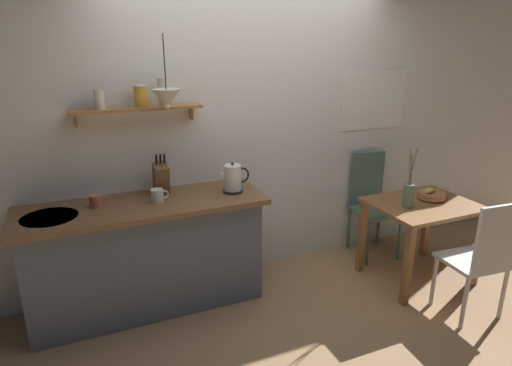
% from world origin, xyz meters
% --- Properties ---
extents(ground_plane, '(14.00, 14.00, 0.00)m').
position_xyz_m(ground_plane, '(0.00, 0.00, 0.00)').
color(ground_plane, '#A87F56').
extents(back_wall, '(6.80, 0.11, 2.70)m').
position_xyz_m(back_wall, '(0.20, 0.65, 1.35)').
color(back_wall, white).
rests_on(back_wall, ground_plane).
extents(kitchen_counter, '(1.83, 0.63, 0.89)m').
position_xyz_m(kitchen_counter, '(-1.00, 0.32, 0.45)').
color(kitchen_counter, slate).
rests_on(kitchen_counter, ground_plane).
extents(wall_shelf, '(0.96, 0.20, 0.34)m').
position_xyz_m(wall_shelf, '(-0.94, 0.49, 1.62)').
color(wall_shelf, '#9E6B3D').
extents(dining_table, '(0.87, 0.70, 0.72)m').
position_xyz_m(dining_table, '(1.28, -0.18, 0.59)').
color(dining_table, brown).
rests_on(dining_table, ground_plane).
extents(dining_chair_near, '(0.46, 0.42, 0.97)m').
position_xyz_m(dining_chair_near, '(1.27, -0.84, 0.53)').
color(dining_chair_near, silver).
rests_on(dining_chair_near, ground_plane).
extents(dining_chair_far, '(0.45, 0.47, 1.01)m').
position_xyz_m(dining_chair_far, '(1.22, 0.43, 0.55)').
color(dining_chair_far, '#4C6B5B').
rests_on(dining_chair_far, ground_plane).
extents(fruit_bowl, '(0.23, 0.23, 0.11)m').
position_xyz_m(fruit_bowl, '(1.41, -0.14, 0.76)').
color(fruit_bowl, '#BC704C').
rests_on(fruit_bowl, dining_table).
extents(twig_vase, '(0.09, 0.09, 0.51)m').
position_xyz_m(twig_vase, '(1.09, -0.21, 0.83)').
color(twig_vase, '#567056').
rests_on(twig_vase, dining_table).
extents(electric_kettle, '(0.25, 0.16, 0.25)m').
position_xyz_m(electric_kettle, '(-0.29, 0.27, 1.00)').
color(electric_kettle, black).
rests_on(electric_kettle, kitchen_counter).
extents(knife_block, '(0.11, 0.18, 0.33)m').
position_xyz_m(knife_block, '(-0.83, 0.45, 1.03)').
color(knife_block, brown).
rests_on(knife_block, kitchen_counter).
extents(coffee_mug_by_sink, '(0.13, 0.09, 0.09)m').
position_xyz_m(coffee_mug_by_sink, '(-1.32, 0.35, 0.94)').
color(coffee_mug_by_sink, '#C6664C').
rests_on(coffee_mug_by_sink, kitchen_counter).
extents(coffee_mug_spare, '(0.13, 0.09, 0.10)m').
position_xyz_m(coffee_mug_spare, '(-0.89, 0.28, 0.94)').
color(coffee_mug_spare, white).
rests_on(coffee_mug_spare, kitchen_counter).
extents(pendant_lamp, '(0.20, 0.20, 0.51)m').
position_xyz_m(pendant_lamp, '(-0.77, 0.30, 1.66)').
color(pendant_lamp, black).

